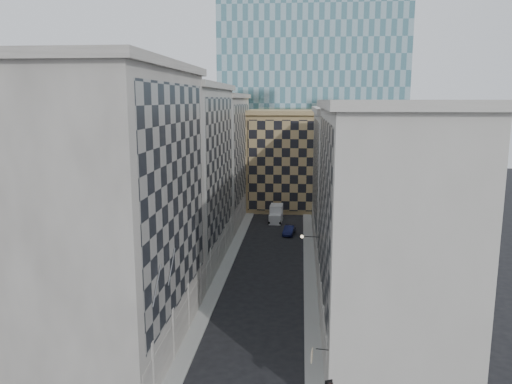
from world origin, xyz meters
The scene contains 14 objects.
sidewalk_west centered at (-5.25, 30.00, 0.07)m, with size 1.50×100.00×0.15m, color gray.
sidewalk_east centered at (5.25, 30.00, 0.07)m, with size 1.50×100.00×0.15m, color gray.
bldg_left_a centered at (-10.88, 11.00, 11.82)m, with size 10.80×22.80×23.70m.
bldg_left_b centered at (-10.88, 33.00, 11.32)m, with size 10.80×22.80×22.70m.
bldg_left_c centered at (-10.88, 55.00, 10.83)m, with size 10.80×22.80×21.70m.
bldg_right_a centered at (10.88, 15.00, 10.32)m, with size 10.80×26.80×20.70m.
bldg_right_b centered at (10.89, 42.00, 9.85)m, with size 10.80×28.80×19.70m.
tan_block centered at (2.00, 67.90, 9.44)m, with size 16.80×14.80×18.80m.
church_tower centered at (0.00, 82.00, 26.95)m, with size 7.20×7.20×51.50m.
flagpoles_left centered at (-5.90, 6.00, 8.00)m, with size 0.10×6.33×2.33m.
bracket_lamp centered at (4.38, 24.00, 6.20)m, with size 1.98×0.36×0.36m.
box_truck centered at (-0.18, 55.66, 1.23)m, with size 2.28×5.22×2.82m.
dark_car centered at (2.30, 47.22, 0.71)m, with size 1.50×4.32×1.42m, color #10143D.
shop_sign centered at (4.95, 3.00, 3.83)m, with size 1.24×0.79×0.88m.
Camera 1 is at (3.95, -28.15, 20.69)m, focal length 35.00 mm.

